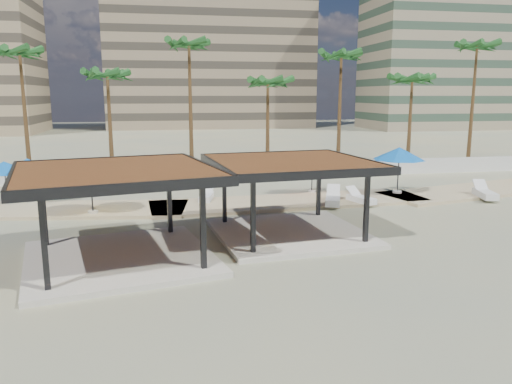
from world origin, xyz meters
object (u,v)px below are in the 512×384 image
umbrella_a (4,167)px  lounger_c (361,199)px  pavilion_west (117,206)px  pavilion_central (290,191)px  umbrella_c (312,161)px  lounger_b (333,199)px  lounger_a (206,196)px  lounger_d (485,193)px

umbrella_a → lounger_c: bearing=-9.6°
umbrella_a → lounger_c: 20.12m
pavilion_west → pavilion_central: bearing=5.0°
umbrella_c → lounger_c: (1.90, -3.34, -1.79)m
pavilion_central → lounger_c: size_ratio=3.42×
pavilion_central → umbrella_c: (3.61, 8.64, 0.12)m
pavilion_central → lounger_b: (3.85, 5.31, -1.64)m
pavilion_west → lounger_b: pavilion_west is taller
umbrella_c → lounger_c: 4.24m
pavilion_central → lounger_a: bearing=106.0°
pavilion_central → lounger_d: bearing=15.5°
lounger_c → lounger_b: bearing=72.9°
lounger_b → lounger_d: 9.52m
lounger_a → pavilion_central: bearing=-144.3°
umbrella_a → lounger_d: bearing=-6.9°
lounger_d → pavilion_west: bearing=123.9°
pavilion_west → lounger_b: 13.51m
pavilion_central → umbrella_c: bearing=61.1°
pavilion_central → lounger_d: pavilion_central is taller
lounger_b → lounger_c: size_ratio=1.15×
lounger_b → lounger_d: size_ratio=1.01×
lounger_d → lounger_c: bearing=103.8°
lounger_a → lounger_c: (8.60, -2.27, 0.01)m
umbrella_a → lounger_b: bearing=-10.5°
pavilion_west → lounger_a: size_ratio=3.98×
lounger_b → lounger_d: bearing=-69.6°
lounger_a → lounger_d: size_ratio=0.85×
pavilion_central → lounger_b: bearing=47.8°
pavilion_west → lounger_a: pavilion_west is taller
umbrella_a → lounger_d: (27.61, -3.35, -1.82)m
pavilion_central → lounger_a: (-3.09, 7.57, -1.67)m
umbrella_a → lounger_c: umbrella_a is taller
pavilion_west → umbrella_c: size_ratio=3.02×
pavilion_central → umbrella_a: size_ratio=2.19×
lounger_a → lounger_b: (6.94, -2.26, 0.03)m
lounger_c → lounger_a: bearing=58.3°
umbrella_a → lounger_a: 11.35m
pavilion_central → lounger_c: (5.51, 5.30, -1.67)m
lounger_a → lounger_b: lounger_b is taller
lounger_d → lounger_a: bearing=95.9°
lounger_a → umbrella_c: bearing=-67.4°
umbrella_c → lounger_b: bearing=-85.9°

